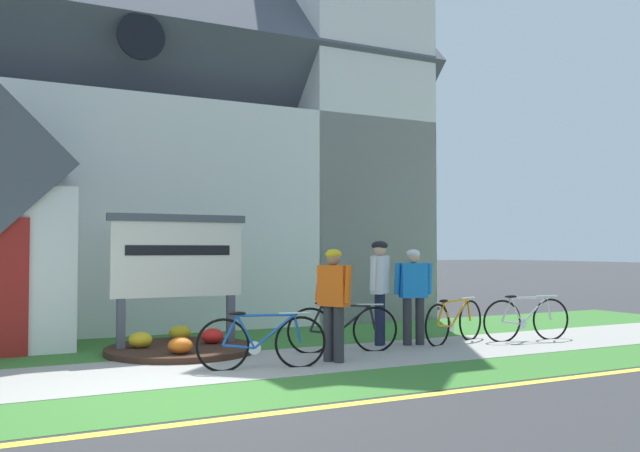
% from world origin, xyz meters
% --- Properties ---
extents(ground, '(140.00, 140.00, 0.00)m').
position_xyz_m(ground, '(0.00, 4.00, 0.00)').
color(ground, '#333335').
extents(sidewalk_slab, '(32.00, 2.20, 0.01)m').
position_xyz_m(sidewalk_slab, '(0.72, 1.50, 0.01)').
color(sidewalk_slab, '#99968E').
rests_on(sidewalk_slab, ground).
extents(grass_verge, '(32.00, 1.46, 0.01)m').
position_xyz_m(grass_verge, '(0.72, -0.33, 0.00)').
color(grass_verge, '#38722D').
rests_on(grass_verge, ground).
extents(church_lawn, '(24.00, 2.71, 0.01)m').
position_xyz_m(church_lawn, '(0.72, 3.96, 0.00)').
color(church_lawn, '#38722D').
rests_on(church_lawn, ground).
extents(curb_paint_stripe, '(28.00, 0.16, 0.01)m').
position_xyz_m(curb_paint_stripe, '(0.72, -1.21, 0.00)').
color(curb_paint_stripe, yellow).
rests_on(curb_paint_stripe, ground).
extents(church_building, '(14.18, 11.04, 12.47)m').
position_xyz_m(church_building, '(1.16, 9.60, 4.42)').
color(church_building, white).
rests_on(church_building, ground).
extents(church_sign, '(2.23, 0.14, 2.18)m').
position_xyz_m(church_sign, '(0.92, 3.22, 1.44)').
color(church_sign, '#474C56').
rests_on(church_sign, ground).
extents(flower_bed, '(2.33, 2.33, 0.34)m').
position_xyz_m(flower_bed, '(0.91, 3.02, 0.08)').
color(flower_bed, '#382319').
rests_on(flower_bed, ground).
extents(bicycle_white, '(1.75, 0.39, 0.80)m').
position_xyz_m(bicycle_white, '(1.51, 1.09, 0.37)').
color(bicycle_white, black).
rests_on(bicycle_white, ground).
extents(bicycle_black, '(1.74, 0.31, 0.83)m').
position_xyz_m(bicycle_black, '(6.73, 1.60, 0.39)').
color(bicycle_black, black).
rests_on(bicycle_black, ground).
extents(bicycle_yellow, '(1.71, 0.53, 0.82)m').
position_xyz_m(bicycle_yellow, '(3.18, 1.89, 0.38)').
color(bicycle_yellow, black).
rests_on(bicycle_yellow, ground).
extents(bicycle_green, '(1.68, 0.63, 0.79)m').
position_xyz_m(bicycle_green, '(5.41, 1.95, 0.37)').
color(bicycle_green, black).
rests_on(bicycle_green, ground).
extents(cyclist_in_red_jersey, '(0.61, 0.31, 1.62)m').
position_xyz_m(cyclist_in_red_jersey, '(4.62, 2.03, 0.94)').
color(cyclist_in_red_jersey, '#2D2D33').
rests_on(cyclist_in_red_jersey, ground).
extents(cyclist_in_white_jersey, '(0.57, 0.51, 1.76)m').
position_xyz_m(cyclist_in_white_jersey, '(4.11, 2.28, 1.04)').
color(cyclist_in_white_jersey, '#191E38').
rests_on(cyclist_in_white_jersey, ground).
extents(cyclist_in_blue_jersey, '(0.38, 0.71, 1.62)m').
position_xyz_m(cyclist_in_blue_jersey, '(2.63, 1.14, 0.94)').
color(cyclist_in_blue_jersey, '#2D2D33').
rests_on(cyclist_in_blue_jersey, ground).
extents(roadside_conifer, '(3.73, 3.73, 7.42)m').
position_xyz_m(roadside_conifer, '(8.40, 9.67, 4.76)').
color(roadside_conifer, '#3D2D1E').
rests_on(roadside_conifer, ground).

